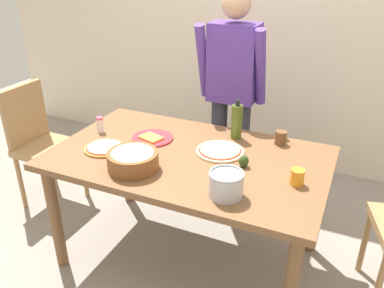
{
  "coord_description": "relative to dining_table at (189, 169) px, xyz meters",
  "views": [
    {
      "loc": [
        0.86,
        -1.86,
        1.84
      ],
      "look_at": [
        0.0,
        0.05,
        0.81
      ],
      "focal_mm": 37.09,
      "sensor_mm": 36.0,
      "label": 1
    }
  ],
  "objects": [
    {
      "name": "chair_wooden_left",
      "position": [
        -1.32,
        0.15,
        -0.13
      ],
      "size": [
        0.41,
        0.41,
        0.95
      ],
      "color": "#A37A4C",
      "rests_on": "ground"
    },
    {
      "name": "plate_with_slice",
      "position": [
        -0.3,
        0.1,
        0.1
      ],
      "size": [
        0.26,
        0.26,
        0.02
      ],
      "color": "red",
      "rests_on": "dining_table"
    },
    {
      "name": "ground",
      "position": [
        0.0,
        0.0,
        -0.67
      ],
      "size": [
        8.0,
        8.0,
        0.0
      ],
      "primitive_type": "plane",
      "color": "gray"
    },
    {
      "name": "avocado",
      "position": [
        0.33,
        0.0,
        0.13
      ],
      "size": [
        0.06,
        0.06,
        0.07
      ],
      "primitive_type": "ellipsoid",
      "color": "#2D4219",
      "rests_on": "dining_table"
    },
    {
      "name": "pizza_raw_on_board",
      "position": [
        0.15,
        0.11,
        0.1
      ],
      "size": [
        0.29,
        0.29,
        0.02
      ],
      "color": "beige",
      "rests_on": "dining_table"
    },
    {
      "name": "dining_table",
      "position": [
        0.0,
        0.0,
        0.0
      ],
      "size": [
        1.6,
        0.96,
        0.76
      ],
      "color": "brown",
      "rests_on": "ground"
    },
    {
      "name": "steel_pot",
      "position": [
        0.34,
        -0.31,
        0.16
      ],
      "size": [
        0.17,
        0.17,
        0.13
      ],
      "color": "#B7B7BC",
      "rests_on": "dining_table"
    },
    {
      "name": "salt_shaker",
      "position": [
        -0.66,
        0.06,
        0.14
      ],
      "size": [
        0.04,
        0.04,
        0.11
      ],
      "color": "white",
      "rests_on": "dining_table"
    },
    {
      "name": "popcorn_bowl",
      "position": [
        -0.21,
        -0.27,
        0.15
      ],
      "size": [
        0.28,
        0.28,
        0.11
      ],
      "color": "brown",
      "rests_on": "dining_table"
    },
    {
      "name": "cup_orange",
      "position": [
        0.64,
        -0.06,
        0.13
      ],
      "size": [
        0.07,
        0.07,
        0.08
      ],
      "primitive_type": "cylinder",
      "color": "orange",
      "rests_on": "dining_table"
    },
    {
      "name": "olive_oil_bottle",
      "position": [
        0.18,
        0.34,
        0.2
      ],
      "size": [
        0.07,
        0.07,
        0.26
      ],
      "color": "#47561E",
      "rests_on": "dining_table"
    },
    {
      "name": "pizza_cooked_on_tray",
      "position": [
        -0.49,
        -0.14,
        0.1
      ],
      "size": [
        0.24,
        0.24,
        0.02
      ],
      "color": "#C67A33",
      "rests_on": "dining_table"
    },
    {
      "name": "cup_small_brown",
      "position": [
        0.45,
        0.37,
        0.13
      ],
      "size": [
        0.07,
        0.07,
        0.08
      ],
      "primitive_type": "cylinder",
      "color": "brown",
      "rests_on": "dining_table"
    },
    {
      "name": "person_cook",
      "position": [
        -0.0,
        0.76,
        0.27
      ],
      "size": [
        0.49,
        0.25,
        1.62
      ],
      "color": "#2D2D38",
      "rests_on": "ground"
    },
    {
      "name": "wall_back",
      "position": [
        0.0,
        1.6,
        0.63
      ],
      "size": [
        5.6,
        0.1,
        2.6
      ],
      "primitive_type": "cube",
      "color": "beige",
      "rests_on": "ground"
    }
  ]
}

